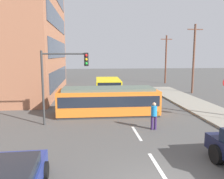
# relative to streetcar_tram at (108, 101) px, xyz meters

# --- Properties ---
(ground_plane) EXTENTS (120.00, 120.00, 0.00)m
(ground_plane) POSITION_rel_streetcar_tram_xyz_m (1.24, -0.43, -1.07)
(ground_plane) COLOR #4E4D4B
(lane_stripe_1) EXTENTS (0.16, 2.40, 0.01)m
(lane_stripe_1) POSITION_rel_streetcar_tram_xyz_m (1.24, -8.43, -1.07)
(lane_stripe_1) COLOR silver
(lane_stripe_1) RESTS_ON ground
(lane_stripe_2) EXTENTS (0.16, 2.40, 0.01)m
(lane_stripe_2) POSITION_rel_streetcar_tram_xyz_m (1.24, -4.43, -1.07)
(lane_stripe_2) COLOR silver
(lane_stripe_2) RESTS_ON ground
(lane_stripe_3) EXTENTS (0.16, 2.40, 0.01)m
(lane_stripe_3) POSITION_rel_streetcar_tram_xyz_m (1.24, 6.00, -1.07)
(lane_stripe_3) COLOR silver
(lane_stripe_3) RESTS_ON ground
(lane_stripe_4) EXTENTS (0.16, 2.40, 0.01)m
(lane_stripe_4) POSITION_rel_streetcar_tram_xyz_m (1.24, 12.00, -1.07)
(lane_stripe_4) COLOR silver
(lane_stripe_4) RESTS_ON ground
(streetcar_tram) EXTENTS (7.49, 2.60, 2.07)m
(streetcar_tram) POSITION_rel_streetcar_tram_xyz_m (0.00, 0.00, 0.00)
(streetcar_tram) COLOR orange
(streetcar_tram) RESTS_ON ground
(city_bus) EXTENTS (2.71, 5.33, 1.94)m
(city_bus) POSITION_rel_streetcar_tram_xyz_m (0.64, 7.38, 0.03)
(city_bus) COLOR yellow
(city_bus) RESTS_ON ground
(pedestrian_crossing) EXTENTS (0.51, 0.36, 1.67)m
(pedestrian_crossing) POSITION_rel_streetcar_tram_xyz_m (2.42, -3.85, -0.13)
(pedestrian_crossing) COLOR #34204F
(pedestrian_crossing) RESTS_ON ground
(traffic_light_mast) EXTENTS (2.97, 0.33, 4.74)m
(traffic_light_mast) POSITION_rel_streetcar_tram_xyz_m (-3.14, -2.20, 2.28)
(traffic_light_mast) COLOR #333333
(traffic_light_mast) RESTS_ON ground
(utility_pole_mid) EXTENTS (1.80, 0.24, 7.96)m
(utility_pole_mid) POSITION_rel_streetcar_tram_xyz_m (10.78, 8.92, 3.09)
(utility_pole_mid) COLOR brown
(utility_pole_mid) RESTS_ON ground
(utility_pole_far) EXTENTS (1.80, 0.24, 7.51)m
(utility_pole_far) POSITION_rel_streetcar_tram_xyz_m (10.82, 18.68, 2.86)
(utility_pole_far) COLOR brown
(utility_pole_far) RESTS_ON ground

